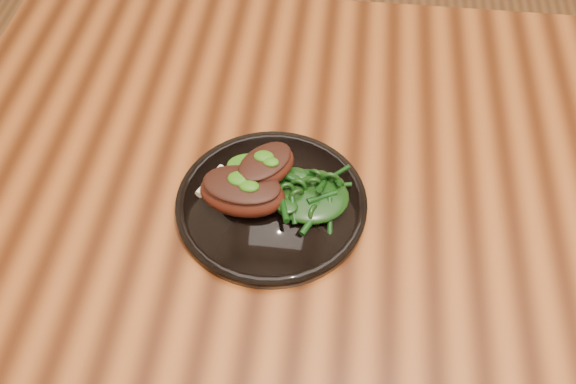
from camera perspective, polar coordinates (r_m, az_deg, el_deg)
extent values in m
plane|color=#563218|center=(1.60, 9.82, -15.83)|extent=(4.00, 4.00, 0.00)
cube|color=#361506|center=(0.99, 15.48, 1.07)|extent=(1.60, 0.80, 0.04)
cylinder|color=#37170C|center=(1.57, -16.07, 4.12)|extent=(0.06, 0.06, 0.71)
cylinder|color=black|center=(0.89, -1.47, -1.05)|extent=(0.26, 0.26, 0.02)
torus|color=black|center=(0.89, -1.47, -0.98)|extent=(0.26, 0.26, 0.01)
cylinder|color=black|center=(0.88, -1.48, -0.87)|extent=(0.17, 0.17, 0.00)
ellipsoid|color=#42160C|center=(0.86, -4.08, -0.10)|extent=(0.12, 0.09, 0.05)
ellipsoid|color=black|center=(0.85, -4.14, 0.66)|extent=(0.11, 0.08, 0.01)
cylinder|color=beige|center=(0.89, -6.90, 0.99)|extent=(0.03, 0.06, 0.01)
ellipsoid|color=#164507|center=(0.84, -4.17, 0.95)|extent=(0.03, 0.02, 0.01)
ellipsoid|color=#42160C|center=(0.87, -2.04, 2.13)|extent=(0.11, 0.11, 0.04)
ellipsoid|color=black|center=(0.86, -2.07, 2.76)|extent=(0.09, 0.10, 0.01)
cylinder|color=beige|center=(0.87, -4.66, 0.89)|extent=(0.03, 0.04, 0.01)
ellipsoid|color=#164507|center=(0.86, -2.08, 3.00)|extent=(0.03, 0.02, 0.01)
ellipsoid|color=#164507|center=(0.92, -3.07, 2.29)|extent=(0.08, 0.05, 0.00)
ellipsoid|color=black|center=(0.87, 1.92, -0.36)|extent=(0.11, 0.10, 0.02)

